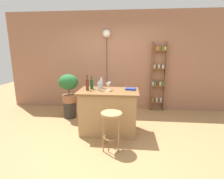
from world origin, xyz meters
The scene contains 15 objects.
ground centered at (0.00, 0.00, 0.00)m, with size 12.00×12.00×0.00m, color #A37A4C.
back_wall centered at (0.00, 1.95, 1.40)m, with size 6.40×0.10×2.80m, color #9E6B51.
kitchen_counter centered at (0.00, 0.30, 0.46)m, with size 1.24×0.74×0.91m.
bar_stool centered at (0.13, -0.36, 0.51)m, with size 0.37×0.37×0.67m.
spice_shelf centered at (1.24, 1.81, 1.05)m, with size 0.39×0.13×1.96m.
plant_stool centered at (-1.10, 1.01, 0.21)m, with size 0.32×0.32×0.42m, color #2D2823.
potted_plant centered at (-1.10, 1.01, 0.86)m, with size 0.49×0.44×0.72m.
bottle_sauce_amber centered at (-0.37, 0.40, 1.02)m, with size 0.07×0.07×0.28m.
bottle_vinegar centered at (-0.43, 0.27, 1.03)m, with size 0.06×0.06×0.32m.
bottle_soda_blue centered at (-0.19, 0.51, 1.01)m, with size 0.08×0.08×0.27m.
bottle_wine_red centered at (-0.18, 0.25, 1.00)m, with size 0.08×0.08×0.24m.
wine_glass_left centered at (-0.01, 0.26, 1.03)m, with size 0.07×0.07×0.16m.
wine_glass_center centered at (0.01, 0.37, 1.03)m, with size 0.07×0.07×0.16m.
cookbook centered at (0.46, 0.40, 0.93)m, with size 0.21×0.15×0.04m, color navy.
pendant_globe_light centered at (-0.23, 1.84, 2.14)m, with size 0.22×0.22×2.28m.
Camera 1 is at (0.42, -3.20, 1.73)m, focal length 28.06 mm.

